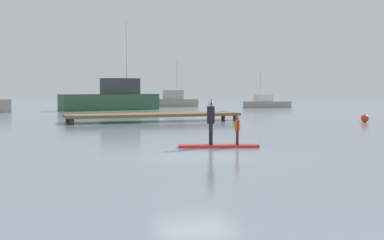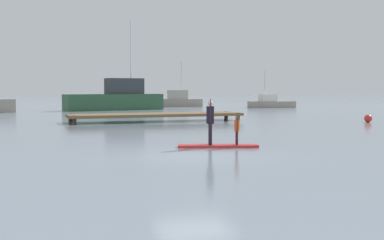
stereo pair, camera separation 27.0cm
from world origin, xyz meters
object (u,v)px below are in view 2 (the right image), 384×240
Objects in this scene: paddler_adult at (210,119)px; trawler_grey_distant at (271,103)px; mooring_buoy_near at (368,119)px; paddler_child_solo at (237,129)px; fishing_boat_green_midground at (176,101)px; fishing_boat_white_large at (116,99)px; paddleboard_near at (218,146)px.

trawler_grey_distant reaches higher than paddler_adult.
paddler_child_solo is at bearing -144.42° from mooring_buoy_near.
fishing_boat_green_midground is at bearing 75.62° from paddler_child_solo.
paddler_child_solo is at bearing -93.19° from fishing_boat_white_large.
paddler_child_solo is 38.78m from trawler_grey_distant.
paddler_child_solo is 41.35m from fishing_boat_green_midground.
paddleboard_near is at bearing -120.91° from trawler_grey_distant.
mooring_buoy_near is at bearing -63.52° from fishing_boat_white_large.
fishing_boat_white_large reaches higher than paddler_adult.
paddleboard_near is at bearing 160.81° from paddler_child_solo.
paddleboard_near is 33.02m from fishing_boat_white_large.
paddler_child_solo is at bearing -19.19° from paddleboard_near.
paddleboard_near is 17.05m from mooring_buoy_near.
paddler_adult is at bearing -94.85° from fishing_boat_white_large.
paddler_adult is 0.17× the size of fishing_boat_white_large.
paddler_adult reaches higher than paddler_child_solo.
fishing_boat_white_large reaches higher than fishing_boat_green_midground.
mooring_buoy_near is (3.27, -30.37, -0.46)m from fishing_boat_green_midground.
trawler_grey_distant is (19.33, 33.62, -0.14)m from paddler_child_solo.
paddleboard_near is at bearing -94.36° from fishing_boat_white_large.
paddleboard_near is 0.47× the size of fishing_boat_green_midground.
paddler_adult is (-0.27, 0.08, 0.99)m from paddleboard_near.
fishing_boat_green_midground is at bearing 74.25° from paddler_adult.
paddler_adult is at bearing 161.47° from paddler_child_solo.
paddleboard_near is 41.30m from fishing_boat_green_midground.
paddleboard_near is 1.76× the size of paddler_adult.
trawler_grey_distant reaches higher than paddler_child_solo.
fishing_boat_green_midground is (11.20, 39.74, -0.33)m from paddler_adult.
fishing_boat_green_midground is 11.11m from trawler_grey_distant.
paddler_child_solo reaches higher than mooring_buoy_near.
paddleboard_near is 2.82× the size of paddler_child_solo.
paddleboard_near is 0.30× the size of fishing_boat_white_large.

